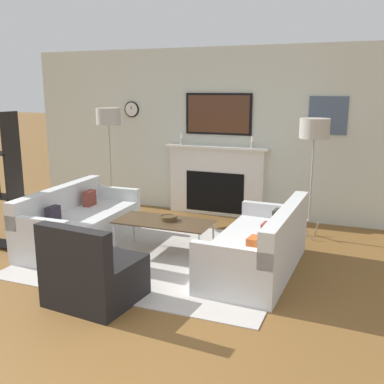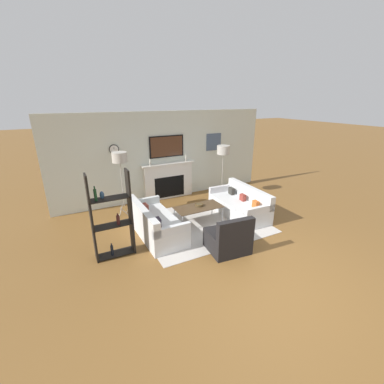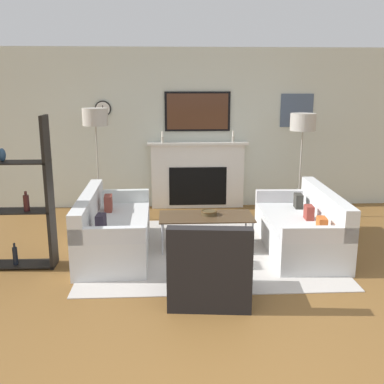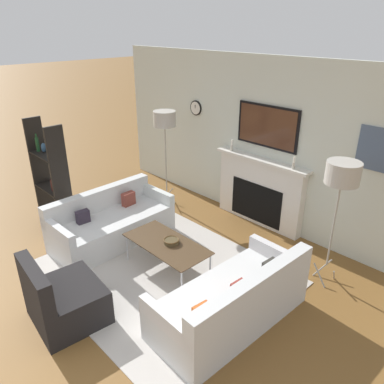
{
  "view_description": "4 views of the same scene",
  "coord_description": "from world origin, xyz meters",
  "px_view_note": "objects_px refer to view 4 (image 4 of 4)",
  "views": [
    {
      "loc": [
        2.29,
        -2.23,
        2.05
      ],
      "look_at": [
        0.14,
        3.22,
        0.7
      ],
      "focal_mm": 42.0,
      "sensor_mm": 36.0,
      "label": 1
    },
    {
      "loc": [
        -2.93,
        -2.61,
        3.04
      ],
      "look_at": [
        -0.12,
        2.82,
        0.81
      ],
      "focal_mm": 24.0,
      "sensor_mm": 36.0,
      "label": 2
    },
    {
      "loc": [
        -0.49,
        -2.93,
        2.12
      ],
      "look_at": [
        -0.19,
        2.8,
        0.72
      ],
      "focal_mm": 42.0,
      "sensor_mm": 36.0,
      "label": 3
    },
    {
      "loc": [
        3.29,
        -0.06,
        3.12
      ],
      "look_at": [
        -0.06,
        3.17,
        1.01
      ],
      "focal_mm": 35.0,
      "sensor_mm": 36.0,
      "label": 4
    }
  ],
  "objects_px": {
    "couch_right": "(233,302)",
    "armchair": "(63,300)",
    "coffee_table": "(167,245)",
    "shelf_unit": "(51,179)",
    "floor_lamp_left": "(165,120)",
    "floor_lamp_right": "(343,175)",
    "decorative_bowl": "(171,241)",
    "couch_left": "(111,224)"
  },
  "relations": [
    {
      "from": "couch_right",
      "to": "floor_lamp_right",
      "type": "relative_size",
      "value": 1.12
    },
    {
      "from": "floor_lamp_left",
      "to": "floor_lamp_right",
      "type": "height_order",
      "value": "floor_lamp_left"
    },
    {
      "from": "decorative_bowl",
      "to": "floor_lamp_left",
      "type": "bearing_deg",
      "value": 141.42
    },
    {
      "from": "couch_left",
      "to": "floor_lamp_right",
      "type": "distance_m",
      "value": 3.41
    },
    {
      "from": "decorative_bowl",
      "to": "shelf_unit",
      "type": "relative_size",
      "value": 0.12
    },
    {
      "from": "armchair",
      "to": "floor_lamp_left",
      "type": "bearing_deg",
      "value": 118.2
    },
    {
      "from": "coffee_table",
      "to": "floor_lamp_right",
      "type": "relative_size",
      "value": 0.73
    },
    {
      "from": "couch_right",
      "to": "coffee_table",
      "type": "relative_size",
      "value": 1.54
    },
    {
      "from": "couch_left",
      "to": "floor_lamp_right",
      "type": "xyz_separation_m",
      "value": [
        2.83,
        1.45,
        1.23
      ]
    },
    {
      "from": "couch_left",
      "to": "armchair",
      "type": "height_order",
      "value": "armchair"
    },
    {
      "from": "floor_lamp_right",
      "to": "shelf_unit",
      "type": "bearing_deg",
      "value": -154.19
    },
    {
      "from": "couch_right",
      "to": "armchair",
      "type": "xyz_separation_m",
      "value": [
        -1.33,
        -1.35,
        0.01
      ]
    },
    {
      "from": "armchair",
      "to": "floor_lamp_right",
      "type": "height_order",
      "value": "floor_lamp_right"
    },
    {
      "from": "coffee_table",
      "to": "floor_lamp_left",
      "type": "bearing_deg",
      "value": 139.64
    },
    {
      "from": "couch_right",
      "to": "floor_lamp_left",
      "type": "distance_m",
      "value": 3.45
    },
    {
      "from": "couch_right",
      "to": "armchair",
      "type": "distance_m",
      "value": 1.9
    },
    {
      "from": "couch_right",
      "to": "armchair",
      "type": "relative_size",
      "value": 2.17
    },
    {
      "from": "floor_lamp_left",
      "to": "floor_lamp_right",
      "type": "distance_m",
      "value": 3.2
    },
    {
      "from": "couch_right",
      "to": "floor_lamp_right",
      "type": "distance_m",
      "value": 1.94
    },
    {
      "from": "armchair",
      "to": "shelf_unit",
      "type": "distance_m",
      "value": 2.41
    },
    {
      "from": "coffee_table",
      "to": "shelf_unit",
      "type": "distance_m",
      "value": 2.33
    },
    {
      "from": "armchair",
      "to": "floor_lamp_right",
      "type": "relative_size",
      "value": 0.52
    },
    {
      "from": "couch_left",
      "to": "floor_lamp_right",
      "type": "bearing_deg",
      "value": 27.11
    },
    {
      "from": "coffee_table",
      "to": "floor_lamp_left",
      "type": "relative_size",
      "value": 0.69
    },
    {
      "from": "armchair",
      "to": "floor_lamp_left",
      "type": "distance_m",
      "value": 3.44
    },
    {
      "from": "floor_lamp_left",
      "to": "couch_left",
      "type": "bearing_deg",
      "value": -75.47
    },
    {
      "from": "decorative_bowl",
      "to": "coffee_table",
      "type": "bearing_deg",
      "value": -132.14
    },
    {
      "from": "floor_lamp_right",
      "to": "shelf_unit",
      "type": "relative_size",
      "value": 0.94
    },
    {
      "from": "coffee_table",
      "to": "couch_left",
      "type": "bearing_deg",
      "value": -175.32
    },
    {
      "from": "floor_lamp_left",
      "to": "floor_lamp_right",
      "type": "relative_size",
      "value": 1.05
    },
    {
      "from": "armchair",
      "to": "shelf_unit",
      "type": "xyz_separation_m",
      "value": [
        -2.14,
        0.94,
        0.57
      ]
    },
    {
      "from": "shelf_unit",
      "to": "couch_right",
      "type": "bearing_deg",
      "value": 6.75
    },
    {
      "from": "floor_lamp_right",
      "to": "couch_right",
      "type": "bearing_deg",
      "value": -104.24
    },
    {
      "from": "shelf_unit",
      "to": "couch_left",
      "type": "bearing_deg",
      "value": 22.05
    },
    {
      "from": "floor_lamp_right",
      "to": "shelf_unit",
      "type": "xyz_separation_m",
      "value": [
        -3.84,
        -1.86,
        -0.66
      ]
    },
    {
      "from": "shelf_unit",
      "to": "decorative_bowl",
      "type": "bearing_deg",
      "value": 13.84
    },
    {
      "from": "coffee_table",
      "to": "floor_lamp_right",
      "type": "bearing_deg",
      "value": 39.83
    },
    {
      "from": "coffee_table",
      "to": "shelf_unit",
      "type": "xyz_separation_m",
      "value": [
        -2.23,
        -0.51,
        0.43
      ]
    },
    {
      "from": "couch_left",
      "to": "couch_right",
      "type": "xyz_separation_m",
      "value": [
        2.46,
        -0.0,
        -0.01
      ]
    },
    {
      "from": "armchair",
      "to": "floor_lamp_right",
      "type": "distance_m",
      "value": 3.5
    },
    {
      "from": "floor_lamp_left",
      "to": "floor_lamp_right",
      "type": "bearing_deg",
      "value": 0.0
    },
    {
      "from": "couch_left",
      "to": "shelf_unit",
      "type": "relative_size",
      "value": 1.05
    }
  ]
}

